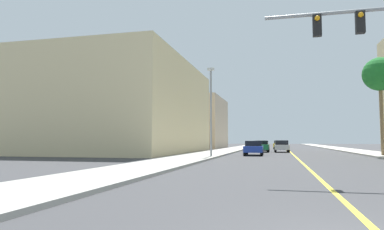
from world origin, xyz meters
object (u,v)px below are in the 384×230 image
Objects in this scene: street_lamp at (211,107)px; car_silver at (282,146)px; car_yellow at (280,145)px; palm_far at (380,75)px; car_blue at (254,148)px; car_gray at (261,145)px; car_green at (261,146)px.

street_lamp reaches higher than car_silver.
street_lamp reaches higher than car_yellow.
palm_far reaches higher than street_lamp.
palm_far is 2.04× the size of car_blue.
street_lamp reaches higher than car_gray.
car_blue is (-11.31, 0.47, -6.58)m from palm_far.
car_gray reaches higher than car_green.
palm_far is at bearing -68.29° from car_yellow.
car_silver reaches higher than car_yellow.
car_silver is 0.98× the size of car_gray.
car_silver is 14.95m from car_yellow.
car_blue is 0.97× the size of car_yellow.
palm_far is 16.29m from car_green.
car_green is (0.25, -6.19, -0.02)m from car_gray.
car_gray reaches higher than car_blue.
car_green is (-2.32, -15.09, -0.00)m from car_yellow.
car_blue is at bearing -91.20° from car_green.
car_gray is (-2.73, 6.05, 0.01)m from car_silver.
palm_far reaches higher than car_blue.
palm_far is 27.36m from car_yellow.
car_green is at bearing 77.89° from street_lamp.
car_silver reaches higher than car_green.
car_gray is 6.20m from car_green.
car_gray is (3.09, 21.76, -3.51)m from street_lamp.
car_yellow is 15.27m from car_green.
car_gray is at bearing 92.60° from car_green.
car_yellow is at bearing 79.53° from street_lamp.
palm_far is 2.20× the size of car_silver.
car_silver is 2.49m from car_green.
car_blue is 15.72m from car_gray.
car_gray is 0.92× the size of car_green.
car_blue and car_yellow have the same top height.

